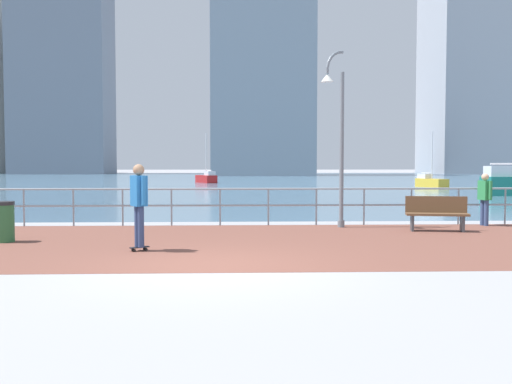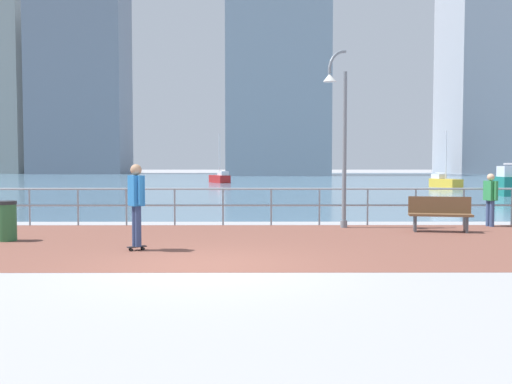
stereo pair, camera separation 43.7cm
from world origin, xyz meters
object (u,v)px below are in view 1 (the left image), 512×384
at_px(bystander, 485,195).
at_px(sailboat_white, 431,182).
at_px(park_bench, 437,213).
at_px(sailboat_ivory, 207,178).
at_px(trash_bin, 4,222).
at_px(skateboarder, 139,199).
at_px(lamppost, 337,130).

distance_m(bystander, sailboat_white, 27.07).
height_order(bystander, park_bench, bystander).
bearing_deg(sailboat_ivory, trash_bin, -93.83).
bearing_deg(skateboarder, park_bench, 23.29).
relative_size(skateboarder, park_bench, 1.08).
bearing_deg(sailboat_ivory, park_bench, -77.97).
height_order(trash_bin, park_bench, trash_bin).
distance_m(lamppost, skateboarder, 6.48).
height_order(lamppost, park_bench, lamppost).
distance_m(skateboarder, sailboat_white, 34.67).
distance_m(lamppost, park_bench, 3.49).
height_order(bystander, sailboat_white, sailboat_white).
height_order(sailboat_ivory, sailboat_white, sailboat_ivory).
distance_m(park_bench, sailboat_white, 28.80).
bearing_deg(trash_bin, bystander, 13.25).
bearing_deg(bystander, sailboat_white, 73.75).
height_order(lamppost, trash_bin, lamppost).
bearing_deg(bystander, lamppost, -175.54).
relative_size(skateboarder, trash_bin, 1.92).
bearing_deg(lamppost, park_bench, -19.59).
distance_m(skateboarder, sailboat_ivory, 40.64).
bearing_deg(park_bench, sailboat_white, 70.92).
distance_m(skateboarder, park_bench, 7.98).
height_order(park_bench, sailboat_ivory, sailboat_ivory).
bearing_deg(sailboat_ivory, sailboat_white, -30.54).
xyz_separation_m(trash_bin, sailboat_ivory, (2.63, 39.19, -0.03)).
relative_size(bystander, trash_bin, 1.62).
height_order(trash_bin, sailboat_ivory, sailboat_ivory).
relative_size(sailboat_ivory, sailboat_white, 1.08).
bearing_deg(skateboarder, bystander, 25.58).
relative_size(lamppost, sailboat_ivory, 1.08).
height_order(lamppost, sailboat_white, lamppost).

